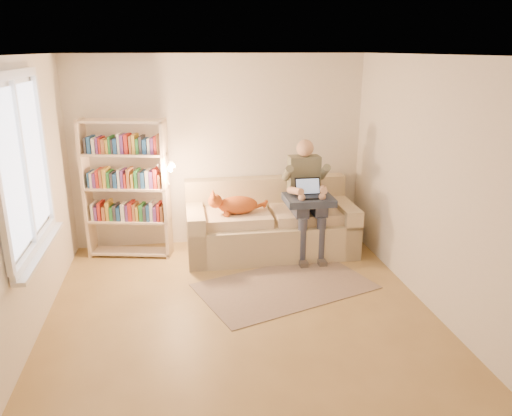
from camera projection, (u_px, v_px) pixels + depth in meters
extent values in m
plane|color=olive|center=(242.00, 318.00, 5.14)|extent=(4.50, 4.50, 0.00)
cube|color=white|center=(240.00, 55.00, 4.35)|extent=(4.00, 4.50, 0.02)
cube|color=silver|center=(19.00, 208.00, 4.43)|extent=(0.02, 4.50, 2.60)
cube|color=silver|center=(437.00, 189.00, 5.05)|extent=(0.02, 4.50, 2.60)
cube|color=silver|center=(219.00, 152.00, 6.86)|extent=(4.00, 0.02, 2.60)
cube|color=silver|center=(299.00, 318.00, 2.63)|extent=(4.00, 0.02, 2.60)
plane|color=white|center=(23.00, 165.00, 4.52)|extent=(0.00, 1.50, 1.50)
cube|color=white|center=(11.00, 75.00, 4.28)|extent=(0.05, 1.50, 0.08)
cube|color=white|center=(36.00, 245.00, 4.76)|extent=(0.05, 1.50, 0.08)
cube|color=white|center=(24.00, 165.00, 4.52)|extent=(0.04, 0.05, 1.50)
cube|color=white|center=(41.00, 250.00, 4.78)|extent=(0.12, 1.52, 0.04)
cube|color=#C5B48B|center=(270.00, 236.00, 6.76)|extent=(2.24, 1.02, 0.47)
cube|color=#C5B48B|center=(266.00, 194.00, 6.99)|extent=(2.24, 0.24, 0.48)
cube|color=#C5B48B|center=(196.00, 233.00, 6.58)|extent=(0.23, 1.01, 0.67)
cube|color=#C5B48B|center=(342.00, 225.00, 6.88)|extent=(0.23, 1.01, 0.67)
cube|color=beige|center=(234.00, 218.00, 6.54)|extent=(0.95, 0.68, 0.13)
cube|color=beige|center=(308.00, 214.00, 6.69)|extent=(0.95, 0.68, 0.13)
cube|color=#6C705A|center=(304.00, 177.00, 6.62)|extent=(0.41, 0.23, 0.56)
sphere|color=tan|center=(305.00, 148.00, 6.48)|extent=(0.22, 0.22, 0.22)
cube|color=#34394A|center=(299.00, 207.00, 6.45)|extent=(0.17, 0.46, 0.17)
cube|color=#34394A|center=(317.00, 206.00, 6.49)|extent=(0.17, 0.46, 0.17)
cylinder|color=#34394A|center=(302.00, 241.00, 6.36)|extent=(0.12, 0.12, 0.62)
cylinder|color=#34394A|center=(321.00, 240.00, 6.39)|extent=(0.12, 0.12, 0.62)
ellipsoid|color=orange|center=(234.00, 205.00, 6.46)|extent=(0.52, 0.28, 0.23)
sphere|color=orange|center=(211.00, 202.00, 6.35)|extent=(0.18, 0.18, 0.18)
cylinder|color=orange|center=(254.00, 206.00, 6.56)|extent=(0.25, 0.05, 0.07)
cube|color=#293347|center=(309.00, 200.00, 6.42)|extent=(0.62, 0.51, 0.09)
cube|color=black|center=(310.00, 196.00, 6.36)|extent=(0.33, 0.23, 0.02)
cube|color=black|center=(308.00, 186.00, 6.44)|extent=(0.33, 0.09, 0.21)
plane|color=#8CA5CC|center=(308.00, 186.00, 6.44)|extent=(0.30, 0.10, 0.28)
cube|color=beige|center=(87.00, 189.00, 6.48)|extent=(0.10, 0.28, 1.83)
cube|color=beige|center=(166.00, 190.00, 6.43)|extent=(0.10, 0.28, 1.83)
cube|color=beige|center=(132.00, 251.00, 6.72)|extent=(1.12, 0.50, 0.03)
cube|color=beige|center=(129.00, 220.00, 6.58)|extent=(1.12, 0.50, 0.03)
cube|color=beige|center=(126.00, 188.00, 6.45)|extent=(1.12, 0.50, 0.03)
cube|color=beige|center=(123.00, 154.00, 6.31)|extent=(1.12, 0.50, 0.03)
cube|color=beige|center=(121.00, 121.00, 6.18)|extent=(1.12, 0.50, 0.03)
cube|color=#B2261E|center=(128.00, 211.00, 6.54)|extent=(0.95, 0.41, 0.22)
cube|color=#995933|center=(126.00, 178.00, 6.41)|extent=(0.95, 0.41, 0.22)
cube|color=gold|center=(123.00, 144.00, 6.27)|extent=(0.95, 0.41, 0.22)
cylinder|color=silver|center=(160.00, 186.00, 6.42)|extent=(0.10, 0.10, 0.04)
cone|color=silver|center=(169.00, 167.00, 6.21)|extent=(0.15, 0.17, 0.15)
cube|color=gray|center=(285.00, 286.00, 5.82)|extent=(2.22, 1.73, 0.01)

